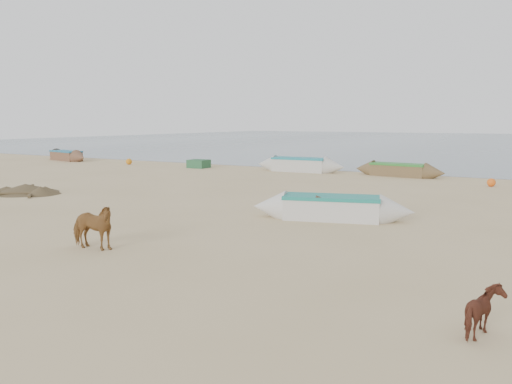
% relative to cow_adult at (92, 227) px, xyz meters
% --- Properties ---
extents(ground, '(140.00, 140.00, 0.00)m').
position_rel_cow_adult_xyz_m(ground, '(1.85, 1.69, -0.63)').
color(ground, tan).
rests_on(ground, ground).
extents(sea, '(160.00, 160.00, 0.00)m').
position_rel_cow_adult_xyz_m(sea, '(1.85, 83.69, -0.62)').
color(sea, slate).
rests_on(sea, ground).
extents(cow_adult, '(1.57, 0.88, 1.26)m').
position_rel_cow_adult_xyz_m(cow_adult, '(0.00, 0.00, 0.00)').
color(cow_adult, brown).
rests_on(cow_adult, ground).
extents(calf_front, '(0.92, 0.83, 0.93)m').
position_rel_cow_adult_xyz_m(calf_front, '(4.13, 6.74, -0.16)').
color(calf_front, '#592D1C').
rests_on(calf_front, ground).
extents(calf_right, '(0.85, 0.94, 0.82)m').
position_rel_cow_adult_xyz_m(calf_right, '(9.79, -0.79, -0.22)').
color(calf_right, brown).
rests_on(calf_right, ground).
extents(near_canoe, '(5.78, 2.75, 0.85)m').
position_rel_cow_adult_xyz_m(near_canoe, '(4.10, 7.13, -0.20)').
color(near_canoe, silver).
rests_on(near_canoe, ground).
extents(debris_pile, '(4.00, 4.00, 0.44)m').
position_rel_cow_adult_xyz_m(debris_pile, '(-11.19, 6.01, -0.41)').
color(debris_pile, brown).
rests_on(debris_pile, ground).
extents(waterline_canoes, '(59.99, 5.07, 0.96)m').
position_rel_cow_adult_xyz_m(waterline_canoes, '(4.84, 21.70, -0.20)').
color(waterline_canoes, brown).
rests_on(waterline_canoes, ground).
extents(beach_clutter, '(41.59, 4.35, 0.64)m').
position_rel_cow_adult_xyz_m(beach_clutter, '(5.17, 21.62, -0.33)').
color(beach_clutter, '#2A5D39').
rests_on(beach_clutter, ground).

